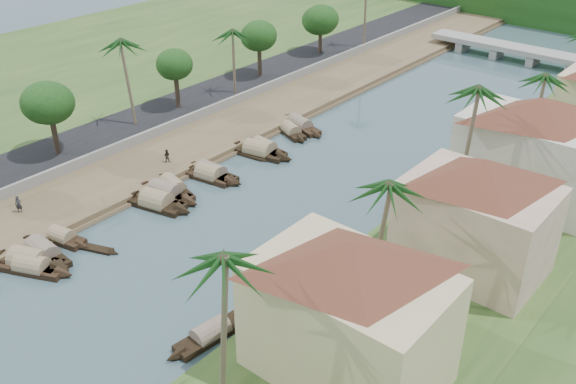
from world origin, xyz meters
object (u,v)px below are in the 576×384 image
Objects in this scene: building_near at (349,309)px; person_near at (19,204)px; sampan_1 at (28,261)px; bridge at (516,50)px.

person_near is at bearing -175.99° from building_near.
building_near reaches higher than sampan_1.
sampan_1 is at bearing -67.70° from person_near.
bridge is 76.54m from building_near.
building_near is at bearing -37.23° from person_near.
person_near is at bearing -102.27° from bridge.
person_near reaches higher than sampan_1.
person_near is (-35.63, -2.50, -4.73)m from building_near.
bridge reaches higher than sampan_1.
building_near reaches higher than bridge.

